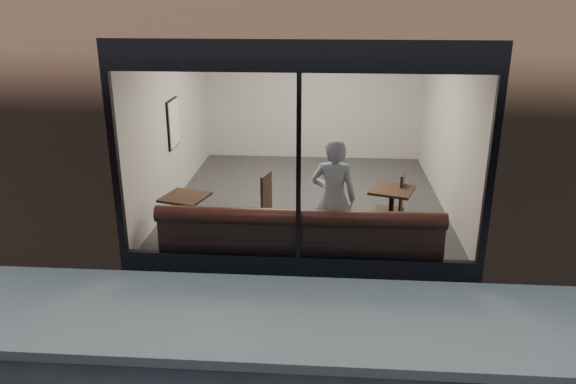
# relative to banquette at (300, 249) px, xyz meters

# --- Properties ---
(ground) EXTENTS (120.00, 120.00, 0.00)m
(ground) POSITION_rel_banquette_xyz_m (0.00, -2.45, -0.23)
(ground) COLOR black
(ground) RESTS_ON ground
(sidewalk_near) EXTENTS (40.00, 2.00, 0.01)m
(sidewalk_near) POSITION_rel_banquette_xyz_m (0.00, -1.45, -0.22)
(sidewalk_near) COLOR gray
(sidewalk_near) RESTS_ON ground
(kerb_near) EXTENTS (40.00, 0.10, 0.12)m
(kerb_near) POSITION_rel_banquette_xyz_m (0.00, -2.50, -0.17)
(kerb_near) COLOR gray
(kerb_near) RESTS_ON ground
(host_building_pier_left) EXTENTS (2.50, 12.00, 3.20)m
(host_building_pier_left) POSITION_rel_banquette_xyz_m (-3.75, 5.55, 1.38)
(host_building_pier_left) COLOR brown
(host_building_pier_left) RESTS_ON ground
(host_building_pier_right) EXTENTS (2.50, 12.00, 3.20)m
(host_building_pier_right) POSITION_rel_banquette_xyz_m (3.75, 5.55, 1.38)
(host_building_pier_right) COLOR brown
(host_building_pier_right) RESTS_ON ground
(host_building_backfill) EXTENTS (5.00, 6.00, 3.20)m
(host_building_backfill) POSITION_rel_banquette_xyz_m (0.00, 8.55, 1.38)
(host_building_backfill) COLOR brown
(host_building_backfill) RESTS_ON ground
(cafe_floor) EXTENTS (6.00, 6.00, 0.00)m
(cafe_floor) POSITION_rel_banquette_xyz_m (0.00, 2.55, -0.21)
(cafe_floor) COLOR #2D2D30
(cafe_floor) RESTS_ON ground
(cafe_ceiling) EXTENTS (6.00, 6.00, 0.00)m
(cafe_ceiling) POSITION_rel_banquette_xyz_m (0.00, 2.55, 2.97)
(cafe_ceiling) COLOR white
(cafe_ceiling) RESTS_ON host_building_upper
(cafe_wall_back) EXTENTS (5.00, 0.00, 5.00)m
(cafe_wall_back) POSITION_rel_banquette_xyz_m (0.00, 5.54, 1.37)
(cafe_wall_back) COLOR beige
(cafe_wall_back) RESTS_ON ground
(cafe_wall_left) EXTENTS (0.00, 6.00, 6.00)m
(cafe_wall_left) POSITION_rel_banquette_xyz_m (-2.49, 2.55, 1.37)
(cafe_wall_left) COLOR beige
(cafe_wall_left) RESTS_ON ground
(cafe_wall_right) EXTENTS (0.00, 6.00, 6.00)m
(cafe_wall_right) POSITION_rel_banquette_xyz_m (2.49, 2.55, 1.37)
(cafe_wall_right) COLOR beige
(cafe_wall_right) RESTS_ON ground
(storefront_kick) EXTENTS (5.00, 0.10, 0.30)m
(storefront_kick) POSITION_rel_banquette_xyz_m (0.00, -0.40, -0.08)
(storefront_kick) COLOR black
(storefront_kick) RESTS_ON ground
(storefront_header) EXTENTS (5.00, 0.10, 0.40)m
(storefront_header) POSITION_rel_banquette_xyz_m (0.00, -0.40, 2.77)
(storefront_header) COLOR black
(storefront_header) RESTS_ON host_building_upper
(storefront_mullion) EXTENTS (0.06, 0.10, 2.50)m
(storefront_mullion) POSITION_rel_banquette_xyz_m (0.00, -0.40, 1.32)
(storefront_mullion) COLOR black
(storefront_mullion) RESTS_ON storefront_kick
(storefront_glass) EXTENTS (4.80, 0.00, 4.80)m
(storefront_glass) POSITION_rel_banquette_xyz_m (0.00, -0.43, 1.33)
(storefront_glass) COLOR white
(storefront_glass) RESTS_ON storefront_kick
(banquette) EXTENTS (4.00, 0.55, 0.45)m
(banquette) POSITION_rel_banquette_xyz_m (0.00, 0.00, 0.00)
(banquette) COLOR #391814
(banquette) RESTS_ON cafe_floor
(person) EXTENTS (0.70, 0.50, 1.80)m
(person) POSITION_rel_banquette_xyz_m (0.47, 0.31, 0.68)
(person) COLOR #AECAE3
(person) RESTS_ON cafe_floor
(cafe_table_left) EXTENTS (0.78, 0.78, 0.04)m
(cafe_table_left) POSITION_rel_banquette_xyz_m (-1.82, 0.63, 0.52)
(cafe_table_left) COLOR black
(cafe_table_left) RESTS_ON cafe_floor
(cafe_table_right) EXTENTS (0.82, 0.82, 0.04)m
(cafe_table_right) POSITION_rel_banquette_xyz_m (1.42, 1.20, 0.52)
(cafe_table_right) COLOR black
(cafe_table_right) RESTS_ON cafe_floor
(cafe_chair_left) EXTENTS (0.51, 0.51, 0.04)m
(cafe_chair_left) POSITION_rel_banquette_xyz_m (-0.80, 1.30, 0.01)
(cafe_chair_left) COLOR black
(cafe_chair_left) RESTS_ON cafe_floor
(cafe_chair_right) EXTENTS (0.55, 0.55, 0.04)m
(cafe_chair_right) POSITION_rel_banquette_xyz_m (1.42, 1.52, 0.01)
(cafe_chair_right) COLOR black
(cafe_chair_right) RESTS_ON cafe_floor
(wall_poster) EXTENTS (0.02, 0.62, 0.83)m
(wall_poster) POSITION_rel_banquette_xyz_m (-2.45, 2.53, 1.24)
(wall_poster) COLOR white
(wall_poster) RESTS_ON cafe_wall_left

